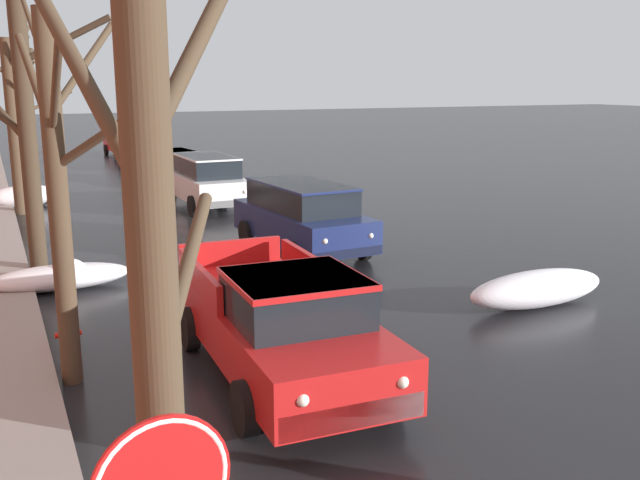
# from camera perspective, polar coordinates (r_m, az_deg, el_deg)

# --- Properties ---
(snow_bank_near_corner_left) EXTENTS (2.92, 1.05, 0.67)m
(snow_bank_near_corner_left) POSITION_cam_1_polar(r_m,az_deg,el_deg) (16.21, -19.98, -2.77)
(snow_bank_near_corner_left) COLOR white
(snow_bank_near_corner_left) RESTS_ON ground
(snow_bank_mid_block_left) EXTENTS (2.53, 0.96, 0.76)m
(snow_bank_mid_block_left) POSITION_cam_1_polar(r_m,az_deg,el_deg) (27.31, -22.42, 3.26)
(snow_bank_mid_block_left) COLOR white
(snow_bank_mid_block_left) RESTS_ON ground
(snow_bank_near_corner_right) EXTENTS (3.16, 0.92, 0.73)m
(snow_bank_near_corner_right) POSITION_cam_1_polar(r_m,az_deg,el_deg) (14.71, 16.98, -3.77)
(snow_bank_near_corner_right) COLOR white
(snow_bank_near_corner_right) RESTS_ON ground
(bare_tree_at_the_corner) EXTENTS (2.44, 2.00, 6.77)m
(bare_tree_at_the_corner) POSITION_cam_1_polar(r_m,az_deg,el_deg) (4.52, -13.49, -3.07)
(bare_tree_at_the_corner) COLOR #423323
(bare_tree_at_the_corner) RESTS_ON ground
(bare_tree_second_along_sidewalk) EXTENTS (1.83, 3.66, 5.69)m
(bare_tree_second_along_sidewalk) POSITION_cam_1_polar(r_m,az_deg,el_deg) (10.63, -20.02, 4.44)
(bare_tree_second_along_sidewalk) COLOR #423323
(bare_tree_second_along_sidewalk) RESTS_ON ground
(bare_tree_mid_block) EXTENTS (3.34, 2.91, 6.25)m
(bare_tree_mid_block) POSITION_cam_1_polar(r_m,az_deg,el_deg) (17.41, -22.42, 8.24)
(bare_tree_mid_block) COLOR #382B1E
(bare_tree_mid_block) RESTS_ON ground
(bare_tree_far_down_block) EXTENTS (3.33, 2.16, 6.16)m
(bare_tree_far_down_block) POSITION_cam_1_polar(r_m,az_deg,el_deg) (25.60, -23.27, 8.80)
(bare_tree_far_down_block) COLOR #423323
(bare_tree_far_down_block) RESTS_ON ground
(pickup_truck_red_approaching_near_lane) EXTENTS (2.39, 5.45, 1.76)m
(pickup_truck_red_approaching_near_lane) POSITION_cam_1_polar(r_m,az_deg,el_deg) (10.61, -3.12, -6.60)
(pickup_truck_red_approaching_near_lane) COLOR red
(pickup_truck_red_approaching_near_lane) RESTS_ON ground
(suv_darkblue_parked_kerbside_close) EXTENTS (2.33, 4.86, 1.82)m
(suv_darkblue_parked_kerbside_close) POSITION_cam_1_polar(r_m,az_deg,el_deg) (18.39, -1.48, 2.04)
(suv_darkblue_parked_kerbside_close) COLOR navy
(suv_darkblue_parked_kerbside_close) RESTS_ON ground
(suv_white_parked_kerbside_mid) EXTENTS (2.11, 4.47, 1.82)m
(suv_white_parked_kerbside_mid) POSITION_cam_1_polar(r_m,az_deg,el_deg) (25.35, -9.04, 4.81)
(suv_white_parked_kerbside_mid) COLOR silver
(suv_white_parked_kerbside_mid) RESTS_ON ground
(sedan_silver_parked_far_down_block) EXTENTS (2.19, 4.42, 1.42)m
(sedan_silver_parked_far_down_block) POSITION_cam_1_polar(r_m,az_deg,el_deg) (31.83, -11.47, 5.86)
(sedan_silver_parked_far_down_block) COLOR #B7B7BC
(sedan_silver_parked_far_down_block) RESTS_ON ground
(suv_green_queued_behind_truck) EXTENTS (2.25, 4.50, 1.82)m
(suv_green_queued_behind_truck) POSITION_cam_1_polar(r_m,az_deg,el_deg) (37.97, -13.84, 7.16)
(suv_green_queued_behind_truck) COLOR #1E5633
(suv_green_queued_behind_truck) RESTS_ON ground
(sedan_red_at_far_intersection) EXTENTS (2.06, 4.35, 1.42)m
(sedan_red_at_far_intersection) POSITION_cam_1_polar(r_m,az_deg,el_deg) (44.12, -15.37, 7.49)
(sedan_red_at_far_intersection) COLOR red
(sedan_red_at_far_intersection) RESTS_ON ground
(fire_hydrant) EXTENTS (0.42, 0.22, 0.71)m
(fire_hydrant) POSITION_cam_1_polar(r_m,az_deg,el_deg) (12.49, -19.52, -6.87)
(fire_hydrant) COLOR red
(fire_hydrant) RESTS_ON ground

